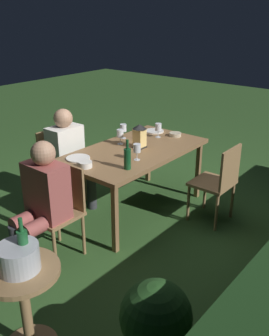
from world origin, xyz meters
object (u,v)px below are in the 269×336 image
lantern_centerpiece (140,135)px  bowl_olives (175,134)px  wine_glass_c (120,134)px  green_bottle_on_table (127,158)px  wine_glass_b (137,149)px  person_in_cream (69,154)px  wine_glass_d (158,128)px  potted_plant_by_hedge (155,326)px  bowl_bread (85,164)px  plate_a (78,158)px  plate_b (155,131)px  wine_glass_a (123,129)px  dining_table (134,154)px  ice_bucket (19,256)px  chair_side_left_b (59,163)px  chair_side_right_a (219,180)px  chair_head_far (60,207)px  person_in_rust (41,200)px  side_table (24,298)px

lantern_centerpiece → bowl_olives: size_ratio=1.87×
wine_glass_c → bowl_olives: 0.71m
green_bottle_on_table → bowl_olives: green_bottle_on_table is taller
wine_glass_b → wine_glass_c: (-0.26, -0.45, 0.00)m
person_in_cream → wine_glass_d: bearing=145.2°
person_in_cream → potted_plant_by_hedge: person_in_cream is taller
bowl_bread → bowl_olives: bearing=174.6°
potted_plant_by_hedge → lantern_centerpiece: bearing=-138.8°
lantern_centerpiece → plate_a: bearing=-22.0°
green_bottle_on_table → plate_b: (-1.12, -0.51, -0.10)m
wine_glass_d → plate_a: 1.11m
plate_b → bowl_bread: 1.35m
wine_glass_a → wine_glass_b: bearing=51.9°
dining_table → potted_plant_by_hedge: (1.59, 1.46, -0.29)m
bowl_olives → ice_bucket: bearing=12.9°
dining_table → wine_glass_a: bearing=-121.4°
potted_plant_by_hedge → green_bottle_on_table: bearing=-133.8°
plate_a → wine_glass_a: bearing=-173.9°
chair_side_left_b → wine_glass_a: 0.85m
chair_side_right_a → chair_side_left_b: bearing=-66.4°
chair_side_right_a → person_in_cream: bearing=-63.6°
wine_glass_d → bowl_bread: 1.19m
wine_glass_c → ice_bucket: (1.98, 0.92, -0.11)m
lantern_centerpiece → plate_b: 0.63m
chair_head_far → chair_side_left_b: 1.09m
chair_head_far → person_in_rust: person_in_rust is taller
wine_glass_a → wine_glass_d: bearing=134.2°
green_bottle_on_table → wine_glass_c: (-0.50, -0.53, 0.01)m
plate_a → ice_bucket: size_ratio=0.71×
person_in_cream → green_bottle_on_table: 0.98m
person_in_rust → chair_side_right_a: person_in_rust is taller
green_bottle_on_table → plate_a: size_ratio=1.20×
chair_head_far → plate_a: size_ratio=3.59×
side_table → potted_plant_by_hedge: potted_plant_by_hedge is taller
wine_glass_d → plate_a: size_ratio=0.70×
person_in_rust → ice_bucket: (0.69, 0.69, 0.12)m
lantern_centerpiece → wine_glass_d: size_ratio=1.57×
wine_glass_b → ice_bucket: 1.79m
wine_glass_b → bowl_bread: bearing=-29.5°
wine_glass_a → wine_glass_c: same height
dining_table → wine_glass_a: (-0.21, -0.34, 0.18)m
green_bottle_on_table → plate_a: 0.58m
ice_bucket → bowl_olives: bearing=-167.1°
bowl_olives → bowl_bread: size_ratio=1.07×
wine_glass_d → chair_side_right_a: bearing=81.9°
person_in_rust → person_in_cream: size_ratio=1.00×
chair_head_far → bowl_olives: bearing=177.1°
green_bottle_on_table → wine_glass_b: green_bottle_on_table is taller
person_in_cream → ice_bucket: person_in_cream is taller
chair_side_left_b → person_in_rust: bearing=43.3°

